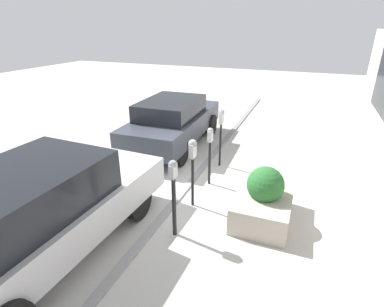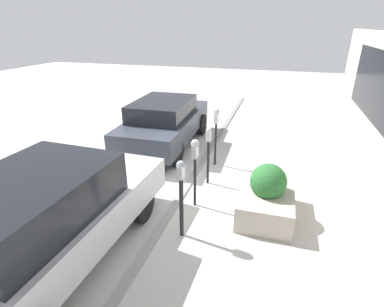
# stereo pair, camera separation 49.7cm
# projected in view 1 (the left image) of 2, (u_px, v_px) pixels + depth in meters

# --- Properties ---
(ground_plane) EXTENTS (40.00, 40.00, 0.00)m
(ground_plane) POSITION_uv_depth(u_px,v_px,m) (188.00, 191.00, 6.77)
(ground_plane) COLOR beige
(curb_strip) EXTENTS (19.00, 0.16, 0.04)m
(curb_strip) POSITION_uv_depth(u_px,v_px,m) (185.00, 189.00, 6.79)
(curb_strip) COLOR gray
(curb_strip) RESTS_ON ground_plane
(parking_meter_nearest) EXTENTS (0.17, 0.15, 1.46)m
(parking_meter_nearest) POSITION_uv_depth(u_px,v_px,m) (174.00, 187.00, 4.99)
(parking_meter_nearest) COLOR black
(parking_meter_nearest) RESTS_ON ground_plane
(parking_meter_second) EXTENTS (0.20, 0.17, 1.46)m
(parking_meter_second) POSITION_uv_depth(u_px,v_px,m) (193.00, 157.00, 5.79)
(parking_meter_second) COLOR black
(parking_meter_second) RESTS_ON ground_plane
(parking_meter_middle) EXTENTS (0.16, 0.13, 1.38)m
(parking_meter_middle) POSITION_uv_depth(u_px,v_px,m) (210.00, 146.00, 6.69)
(parking_meter_middle) COLOR black
(parking_meter_middle) RESTS_ON ground_plane
(parking_meter_fourth) EXTENTS (0.18, 0.15, 1.53)m
(parking_meter_fourth) POSITION_uv_depth(u_px,v_px,m) (221.00, 125.00, 7.54)
(parking_meter_fourth) COLOR black
(parking_meter_fourth) RESTS_ON ground_plane
(planter_box) EXTENTS (1.49, 1.02, 1.09)m
(planter_box) POSITION_uv_depth(u_px,v_px,m) (264.00, 200.00, 5.65)
(planter_box) COLOR #B2A899
(planter_box) RESTS_ON ground_plane
(parked_car_front) EXTENTS (4.64, 2.01, 1.59)m
(parked_car_front) POSITION_uv_depth(u_px,v_px,m) (36.00, 213.00, 4.55)
(parked_car_front) COLOR #B7B7BC
(parked_car_front) RESTS_ON ground_plane
(parked_car_middle) EXTENTS (4.21, 1.84, 1.44)m
(parked_car_middle) POSITION_uv_depth(u_px,v_px,m) (173.00, 121.00, 9.05)
(parked_car_middle) COLOR #383D47
(parked_car_middle) RESTS_ON ground_plane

